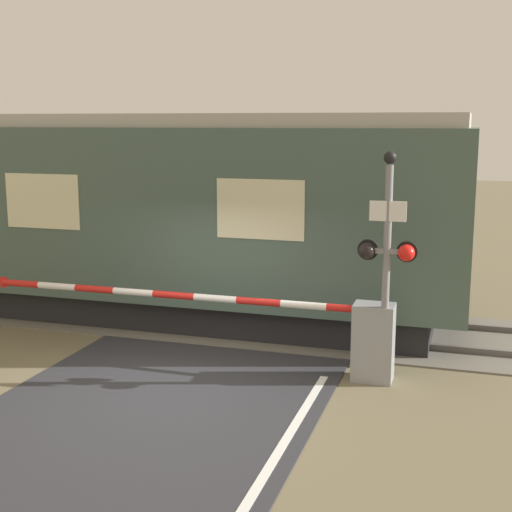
{
  "coord_description": "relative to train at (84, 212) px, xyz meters",
  "views": [
    {
      "loc": [
        4.02,
        -9.09,
        3.82
      ],
      "look_at": [
        0.67,
        1.74,
        1.67
      ],
      "focal_mm": 50.0,
      "sensor_mm": 36.0,
      "label": 1
    }
  ],
  "objects": [
    {
      "name": "crossing_barrier",
      "position": [
        5.54,
        -2.36,
        -1.33
      ],
      "size": [
        6.82,
        0.44,
        1.17
      ],
      "color": "gray",
      "rests_on": "ground_plane"
    },
    {
      "name": "train",
      "position": [
        0.0,
        0.0,
        0.0
      ],
      "size": [
        15.05,
        2.83,
        3.95
      ],
      "color": "black",
      "rests_on": "ground_plane"
    },
    {
      "name": "track_bed",
      "position": [
        3.5,
        0.0,
        -2.0
      ],
      "size": [
        36.0,
        3.2,
        0.13
      ],
      "color": "#666056",
      "rests_on": "ground_plane"
    },
    {
      "name": "signal_post",
      "position": [
        6.36,
        -2.52,
        -0.08
      ],
      "size": [
        0.85,
        0.26,
        3.41
      ],
      "color": "gray",
      "rests_on": "ground_plane"
    },
    {
      "name": "ground_plane",
      "position": [
        3.5,
        -3.5,
        -2.02
      ],
      "size": [
        80.0,
        80.0,
        0.0
      ],
      "primitive_type": "plane",
      "color": "#6B6047"
    }
  ]
}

